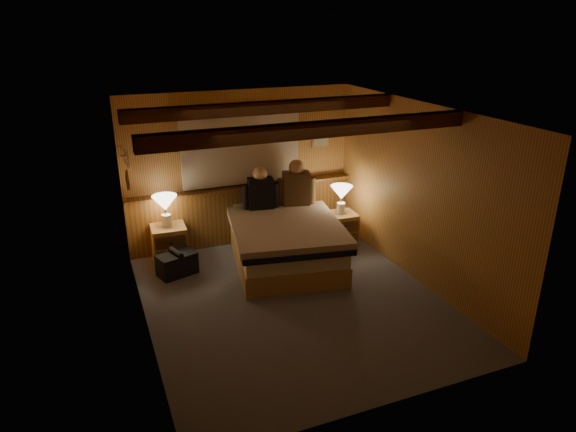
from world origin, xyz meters
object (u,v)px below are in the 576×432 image
duffel_bag (177,264)px  lamp_left (165,205)px  nightstand_left (169,244)px  person_right (296,186)px  lamp_right (341,194)px  person_left (261,191)px  nightstand_right (340,229)px  bed (285,242)px

duffel_bag → lamp_left: bearing=74.6°
nightstand_left → duffel_bag: (0.01, -0.49, -0.11)m
duffel_bag → person_right: bearing=-6.4°
lamp_right → person_left: person_left is taller
lamp_right → person_right: bearing=156.5°
nightstand_right → lamp_right: size_ratio=1.16×
bed → nightstand_left: size_ratio=4.01×
duffel_bag → lamp_right: bearing=-15.1°
bed → nightstand_right: bed is taller
person_right → bed: bearing=-110.8°
person_left → duffel_bag: 1.65m
person_right → duffel_bag: bearing=-155.4°
lamp_left → lamp_right: bearing=-9.2°
nightstand_right → person_left: size_ratio=0.76×
nightstand_right → duffel_bag: nightstand_right is taller
lamp_right → nightstand_left: bearing=171.5°
person_right → duffel_bag: 2.16m
lamp_left → lamp_right: 2.67m
lamp_left → nightstand_left: bearing=-76.2°
bed → lamp_left: size_ratio=4.66×
person_left → duffel_bag: (-1.40, -0.42, -0.77)m
nightstand_right → person_right: 0.99m
lamp_left → duffel_bag: lamp_left is taller
nightstand_right → nightstand_left: bearing=174.2°
lamp_left → person_right: size_ratio=0.63×
bed → person_left: 0.90m
lamp_right → nightstand_right: bearing=-103.3°
nightstand_left → duffel_bag: 0.50m
bed → lamp_right: (1.07, 0.35, 0.49)m
lamp_left → duffel_bag: bearing=-88.1°
person_left → lamp_left: bearing=-175.1°
nightstand_right → lamp_left: bearing=173.5°
nightstand_left → person_left: bearing=-0.6°
bed → nightstand_left: bearing=164.5°
person_right → nightstand_right: bearing=-11.3°
nightstand_left → person_right: size_ratio=0.73×
lamp_left → person_left: person_left is taller
nightstand_right → person_right: size_ratio=0.70×
bed → duffel_bag: (-1.54, 0.25, -0.18)m
nightstand_right → person_left: (-1.21, 0.34, 0.67)m
nightstand_right → duffel_bag: size_ratio=0.88×
nightstand_left → person_left: person_left is taller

